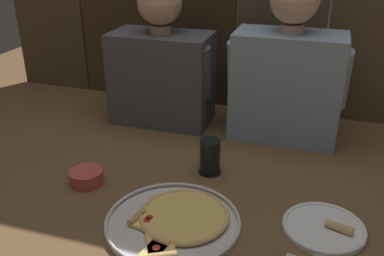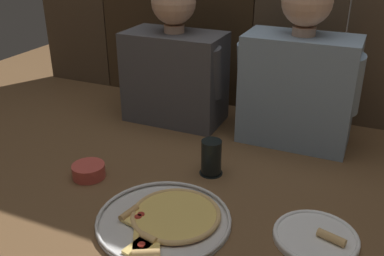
{
  "view_description": "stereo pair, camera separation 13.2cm",
  "coord_description": "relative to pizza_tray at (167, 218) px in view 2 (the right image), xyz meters",
  "views": [
    {
      "loc": [
        0.37,
        -1.04,
        0.74
      ],
      "look_at": [
        0.01,
        0.1,
        0.18
      ],
      "focal_mm": 40.34,
      "sensor_mm": 36.0,
      "label": 1
    },
    {
      "loc": [
        0.49,
        -0.99,
        0.74
      ],
      "look_at": [
        0.01,
        0.1,
        0.18
      ],
      "focal_mm": 40.34,
      "sensor_mm": 36.0,
      "label": 2
    }
  ],
  "objects": [
    {
      "name": "dipping_bowl",
      "position": [
        -0.34,
        0.11,
        0.01
      ],
      "size": [
        0.11,
        0.11,
        0.04
      ],
      "color": "#CC4C42",
      "rests_on": "ground"
    },
    {
      "name": "diner_left",
      "position": [
        -0.28,
        0.64,
        0.24
      ],
      "size": [
        0.43,
        0.22,
        0.57
      ],
      "color": "#4C4C51",
      "rests_on": "ground"
    },
    {
      "name": "drinking_glass",
      "position": [
        0.02,
        0.29,
        0.05
      ],
      "size": [
        0.08,
        0.08,
        0.12
      ],
      "color": "black",
      "rests_on": "ground"
    },
    {
      "name": "diner_right",
      "position": [
        0.21,
        0.64,
        0.26
      ],
      "size": [
        0.43,
        0.21,
        0.61
      ],
      "color": "#849EB7",
      "rests_on": "ground"
    },
    {
      "name": "ground_plane",
      "position": [
        -0.04,
        0.13,
        -0.01
      ],
      "size": [
        3.2,
        3.2,
        0.0
      ],
      "primitive_type": "plane",
      "color": "brown"
    },
    {
      "name": "pizza_tray",
      "position": [
        0.0,
        0.0,
        0.0
      ],
      "size": [
        0.37,
        0.37,
        0.03
      ],
      "color": "silver",
      "rests_on": "ground"
    },
    {
      "name": "dinner_plate",
      "position": [
        0.39,
        0.09,
        -0.0
      ],
      "size": [
        0.22,
        0.22,
        0.03
      ],
      "color": "white",
      "rests_on": "ground"
    }
  ]
}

